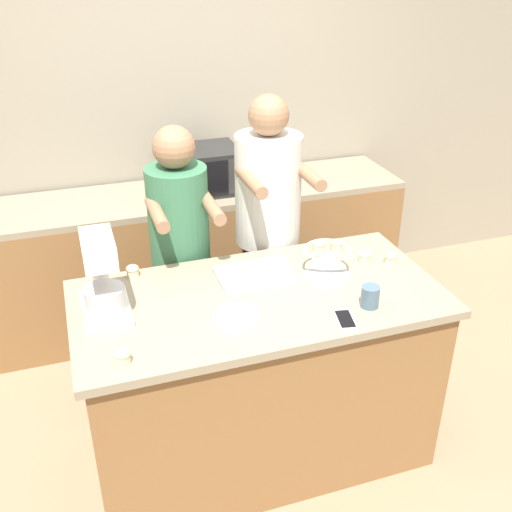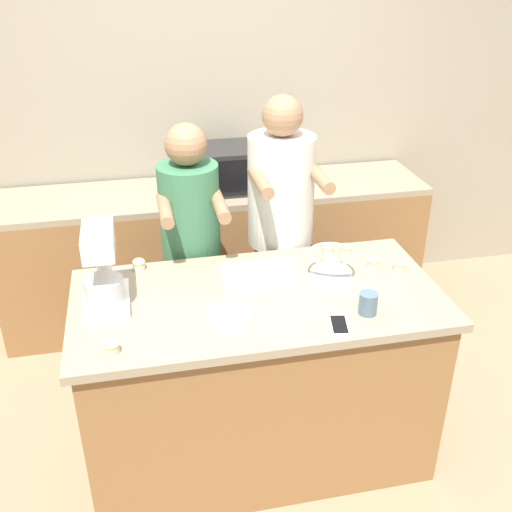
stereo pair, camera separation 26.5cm
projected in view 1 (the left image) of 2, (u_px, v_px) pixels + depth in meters
ground_plane at (259, 447)px, 3.15m from camera, size 16.00×16.00×0.00m
back_wall at (176, 112)px, 3.95m from camera, size 10.00×0.06×2.70m
island_counter at (259, 376)px, 2.93m from camera, size 1.67×0.83×0.94m
back_counter at (194, 255)px, 4.07m from camera, size 2.80×0.60×0.92m
person_left at (182, 263)px, 3.19m from camera, size 0.33×0.50×1.58m
person_right at (268, 241)px, 3.30m from camera, size 0.36×0.52×1.69m
stand_mixer at (102, 280)px, 2.51m from camera, size 0.20×0.30×0.36m
mixing_bowl at (327, 261)px, 2.85m from camera, size 0.23×0.23×0.14m
baking_tray at (255, 273)px, 2.85m from camera, size 0.36×0.24×0.04m
microwave_oven at (203, 170)px, 3.81m from camera, size 0.45×0.38×0.28m
cell_phone at (345, 320)px, 2.52m from camera, size 0.10×0.16×0.01m
drinking_glass at (370, 296)px, 2.60m from camera, size 0.08×0.08×0.10m
small_plate at (236, 317)px, 2.54m from camera, size 0.20×0.20×0.02m
cupcake_0 at (365, 256)px, 2.97m from camera, size 0.06×0.06×0.06m
cupcake_1 at (123, 356)px, 2.26m from camera, size 0.06×0.06×0.06m
cupcake_2 at (133, 271)px, 2.85m from camera, size 0.06×0.06×0.06m
cupcake_3 at (336, 245)px, 3.09m from camera, size 0.06×0.06×0.06m
cupcake_4 at (391, 258)px, 2.96m from camera, size 0.06×0.06×0.06m
cupcake_5 at (319, 246)px, 3.08m from camera, size 0.06×0.06×0.06m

